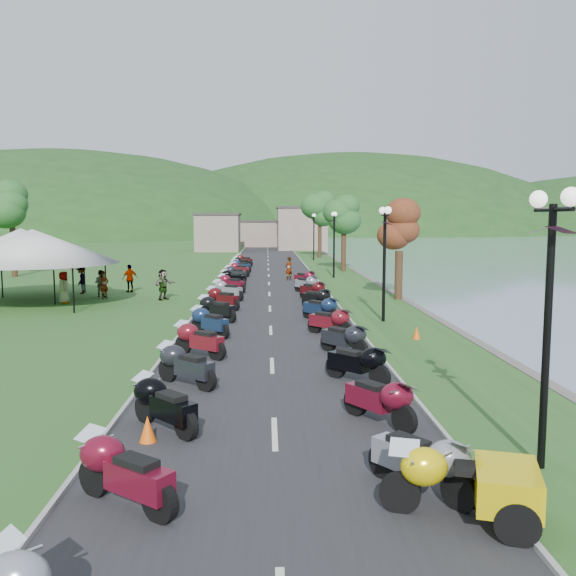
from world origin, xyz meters
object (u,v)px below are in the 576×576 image
object	(u,v)px
vendor_tent_main	(34,267)
pedestrian_b	(101,297)
yellow_trike	(461,485)
streetlamp_near	(547,334)
pedestrian_c	(82,294)
pedestrian_a	(105,299)

from	to	relation	value
vendor_tent_main	pedestrian_b	xyz separation A→B (m)	(2.63, 3.11, -2.00)
yellow_trike	streetlamp_near	distance (m)	3.39
yellow_trike	streetlamp_near	world-z (taller)	streetlamp_near
yellow_trike	pedestrian_b	distance (m)	29.68
yellow_trike	vendor_tent_main	bearing A→B (deg)	-40.46
pedestrian_b	pedestrian_c	xyz separation A→B (m)	(-1.64, 1.68, 0.00)
pedestrian_a	pedestrian_c	distance (m)	3.16
yellow_trike	pedestrian_b	bearing A→B (deg)	-47.99
streetlamp_near	yellow_trike	bearing A→B (deg)	-138.51
pedestrian_c	vendor_tent_main	bearing A→B (deg)	-17.74
streetlamp_near	pedestrian_b	distance (m)	29.12
vendor_tent_main	pedestrian_b	world-z (taller)	vendor_tent_main
yellow_trike	pedestrian_b	size ratio (longest dim) A/B	1.52
streetlamp_near	pedestrian_b	world-z (taller)	streetlamp_near
yellow_trike	pedestrian_a	world-z (taller)	yellow_trike
streetlamp_near	pedestrian_b	size ratio (longest dim) A/B	3.17
pedestrian_a	pedestrian_b	world-z (taller)	pedestrian_b
streetlamp_near	pedestrian_a	distance (m)	28.28
yellow_trike	pedestrian_b	world-z (taller)	yellow_trike
pedestrian_b	vendor_tent_main	bearing A→B (deg)	63.80
streetlamp_near	vendor_tent_main	bearing A→B (deg)	128.23
streetlamp_near	vendor_tent_main	size ratio (longest dim) A/B	0.85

